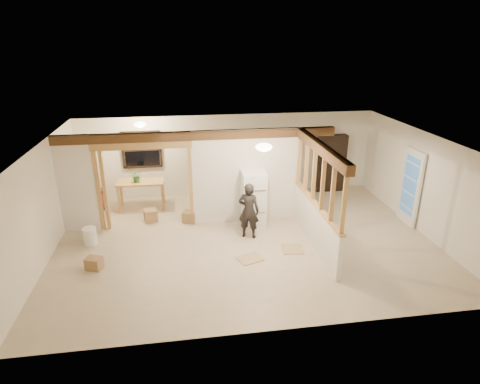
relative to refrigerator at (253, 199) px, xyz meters
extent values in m
cube|color=#BFAF8E|center=(-0.34, -0.84, -0.75)|extent=(9.00, 6.50, 0.01)
cube|color=white|center=(-0.34, -0.84, 1.76)|extent=(9.00, 6.50, 0.01)
cube|color=silver|center=(-0.34, 2.41, 0.51)|extent=(9.00, 0.01, 2.50)
cube|color=silver|center=(-0.34, -4.09, 0.51)|extent=(9.00, 0.01, 2.50)
cube|color=silver|center=(-4.84, -0.84, 0.51)|extent=(0.01, 6.50, 2.50)
cube|color=silver|center=(4.16, -0.84, 0.51)|extent=(0.01, 6.50, 2.50)
cube|color=silver|center=(-4.39, 0.36, 0.51)|extent=(0.90, 0.12, 2.50)
cube|color=silver|center=(-0.14, 0.36, 0.51)|extent=(2.80, 0.12, 2.50)
cube|color=tan|center=(-2.74, 0.36, 0.36)|extent=(2.46, 0.14, 2.20)
cube|color=brown|center=(-1.34, 0.36, 1.64)|extent=(7.00, 0.18, 0.22)
cube|color=brown|center=(1.26, -1.24, 1.64)|extent=(0.18, 3.30, 0.22)
cube|color=silver|center=(1.26, -1.24, -0.24)|extent=(0.12, 3.20, 1.00)
cube|color=tan|center=(1.26, -1.24, 0.92)|extent=(0.14, 3.20, 1.32)
cube|color=black|center=(-2.94, 2.33, 0.81)|extent=(1.12, 0.10, 1.10)
cube|color=white|center=(4.08, -0.44, 0.26)|extent=(0.12, 0.86, 2.00)
ellipsoid|color=#FFEABF|center=(-0.04, -1.34, 1.74)|extent=(0.36, 0.36, 0.16)
ellipsoid|color=#FFEABF|center=(-2.84, 1.46, 1.74)|extent=(0.32, 0.32, 0.14)
ellipsoid|color=#FFD88C|center=(-2.34, 0.76, 1.44)|extent=(0.07, 0.07, 0.07)
cube|color=white|center=(0.00, 0.00, 0.00)|extent=(0.61, 0.59, 1.48)
imported|color=black|center=(-0.23, -0.65, -0.03)|extent=(0.61, 0.52, 1.42)
cube|color=tan|center=(-2.99, 1.59, -0.33)|extent=(1.34, 0.71, 0.83)
imported|color=#396E30|center=(-3.07, 1.53, 0.26)|extent=(0.37, 0.34, 0.34)
cylinder|color=maroon|center=(-4.27, 1.66, -0.43)|extent=(0.58, 0.58, 0.61)
cube|color=black|center=(2.90, 2.18, 0.17)|extent=(0.91, 0.30, 1.82)
cylinder|color=white|center=(-4.06, -0.46, -0.53)|extent=(0.35, 0.35, 0.42)
cube|color=#9B764B|center=(-1.65, 0.44, -0.59)|extent=(0.44, 0.41, 0.30)
cube|color=#9B764B|center=(-2.70, 0.68, -0.58)|extent=(0.40, 0.40, 0.31)
cube|color=#9B764B|center=(-3.77, -1.61, -0.61)|extent=(0.39, 0.36, 0.26)
cube|color=tan|center=(0.68, -1.43, -0.73)|extent=(0.54, 0.54, 0.02)
cube|color=tan|center=(-0.38, -1.71, -0.73)|extent=(0.64, 0.57, 0.02)
camera|label=1|loc=(-1.77, -9.44, 3.94)|focal=30.00mm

